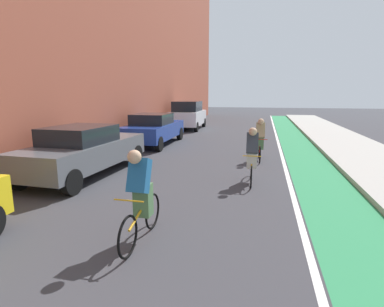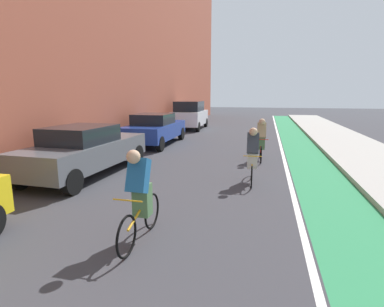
{
  "view_description": "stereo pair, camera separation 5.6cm",
  "coord_description": "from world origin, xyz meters",
  "px_view_note": "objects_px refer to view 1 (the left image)",
  "views": [
    {
      "loc": [
        1.93,
        2.1,
        2.46
      ],
      "look_at": [
        0.4,
        8.54,
        1.15
      ],
      "focal_mm": 28.18,
      "sensor_mm": 36.0,
      "label": 1
    },
    {
      "loc": [
        1.98,
        2.11,
        2.46
      ],
      "look_at": [
        0.4,
        8.54,
        1.15
      ],
      "focal_mm": 28.18,
      "sensor_mm": 36.0,
      "label": 2
    }
  ],
  "objects_px": {
    "parked_suv_white": "(188,115)",
    "parked_sedan_blue": "(154,129)",
    "parked_sedan_gray": "(84,150)",
    "cyclist_trailing": "(252,155)",
    "cyclist_mid": "(141,196)",
    "cyclist_far": "(260,138)"
  },
  "relations": [
    {
      "from": "parked_sedan_gray",
      "to": "cyclist_trailing",
      "type": "xyz_separation_m",
      "value": [
        5.02,
        0.36,
        0.02
      ]
    },
    {
      "from": "parked_sedan_blue",
      "to": "cyclist_trailing",
      "type": "height_order",
      "value": "cyclist_trailing"
    },
    {
      "from": "parked_suv_white",
      "to": "parked_sedan_blue",
      "type": "bearing_deg",
      "value": -90.01
    },
    {
      "from": "cyclist_mid",
      "to": "parked_suv_white",
      "type": "bearing_deg",
      "value": 101.45
    },
    {
      "from": "parked_sedan_blue",
      "to": "cyclist_trailing",
      "type": "xyz_separation_m",
      "value": [
        5.02,
        -5.62,
        0.02
      ]
    },
    {
      "from": "parked_sedan_gray",
      "to": "parked_suv_white",
      "type": "xyz_separation_m",
      "value": [
        0.0,
        13.0,
        0.23
      ]
    },
    {
      "from": "parked_suv_white",
      "to": "cyclist_mid",
      "type": "distance_m",
      "value": 16.95
    },
    {
      "from": "cyclist_trailing",
      "to": "cyclist_far",
      "type": "bearing_deg",
      "value": 86.7
    },
    {
      "from": "cyclist_trailing",
      "to": "parked_sedan_gray",
      "type": "bearing_deg",
      "value": -175.87
    },
    {
      "from": "parked_suv_white",
      "to": "cyclist_far",
      "type": "relative_size",
      "value": 2.64
    },
    {
      "from": "parked_suv_white",
      "to": "cyclist_trailing",
      "type": "relative_size",
      "value": 2.66
    },
    {
      "from": "parked_suv_white",
      "to": "cyclist_mid",
      "type": "relative_size",
      "value": 2.56
    },
    {
      "from": "parked_sedan_gray",
      "to": "parked_suv_white",
      "type": "height_order",
      "value": "parked_suv_white"
    },
    {
      "from": "parked_sedan_gray",
      "to": "cyclist_trailing",
      "type": "height_order",
      "value": "cyclist_trailing"
    },
    {
      "from": "parked_suv_white",
      "to": "cyclist_far",
      "type": "xyz_separation_m",
      "value": [
        5.2,
        -9.55,
        -0.17
      ]
    },
    {
      "from": "cyclist_mid",
      "to": "parked_sedan_blue",
      "type": "bearing_deg",
      "value": 109.33
    },
    {
      "from": "parked_sedan_blue",
      "to": "parked_suv_white",
      "type": "distance_m",
      "value": 7.02
    },
    {
      "from": "parked_suv_white",
      "to": "cyclist_mid",
      "type": "xyz_separation_m",
      "value": [
        3.37,
        -16.62,
        -0.21
      ]
    },
    {
      "from": "parked_suv_white",
      "to": "cyclist_trailing",
      "type": "xyz_separation_m",
      "value": [
        5.02,
        -12.64,
        -0.21
      ]
    },
    {
      "from": "parked_sedan_gray",
      "to": "cyclist_far",
      "type": "bearing_deg",
      "value": 33.58
    },
    {
      "from": "parked_sedan_gray",
      "to": "parked_sedan_blue",
      "type": "relative_size",
      "value": 1.0
    },
    {
      "from": "parked_sedan_gray",
      "to": "cyclist_mid",
      "type": "relative_size",
      "value": 2.79
    }
  ]
}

